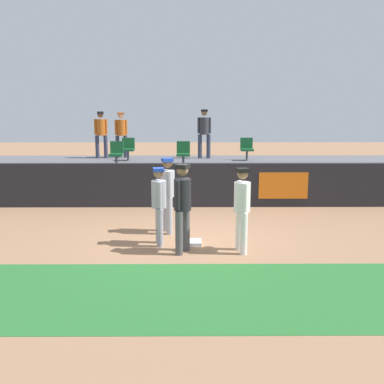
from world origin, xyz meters
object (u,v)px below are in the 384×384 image
seat_back_left (128,148)px  spectator_hooded (121,132)px  player_umpire (183,202)px  seat_front_center (183,152)px  spectator_capped (101,131)px  spectator_casual (204,130)px  seat_front_left (116,152)px  first_base (192,242)px  player_coach_visitor (159,201)px  player_fielder_home (242,204)px  seat_back_right (247,148)px  player_runner_visitor (168,190)px

seat_back_left → spectator_hooded: spectator_hooded is taller
player_umpire → seat_front_center: seat_front_center is taller
spectator_capped → spectator_casual: 4.02m
seat_front_left → spectator_hooded: size_ratio=0.48×
first_base → seat_back_left: seat_back_left is taller
player_umpire → first_base: bearing=-174.2°
first_base → player_coach_visitor: bearing=-178.4°
player_fielder_home → spectator_hooded: 9.48m
player_coach_visitor → seat_back_left: bearing=-175.5°
player_fielder_home → spectator_hooded: bearing=-167.5°
spectator_casual → seat_front_center: bearing=72.9°
player_umpire → spectator_casual: bearing=-159.4°
player_fielder_home → player_coach_visitor: 1.84m
first_base → seat_back_right: bearing=73.6°
player_fielder_home → player_umpire: bearing=-99.4°
seat_back_left → spectator_hooded: 1.17m
spectator_capped → player_runner_visitor: bearing=99.9°
player_fielder_home → seat_front_center: bearing=-178.6°
first_base → spectator_casual: size_ratio=0.21×
spectator_hooded → seat_front_center: bearing=113.3°
first_base → seat_front_left: (-2.50, 5.34, 1.49)m
seat_back_right → seat_front_center: size_ratio=1.00×
spectator_hooded → player_fielder_home: bearing=94.9°
first_base → seat_front_center: (-0.26, 5.34, 1.49)m
first_base → spectator_capped: (-3.49, 7.90, 2.07)m
player_umpire → seat_back_right: 8.06m
seat_back_right → spectator_capped: spectator_capped is taller
player_umpire → seat_front_center: size_ratio=2.22×
first_base → spectator_hooded: 8.79m
player_runner_visitor → spectator_casual: bearing=154.2°
player_coach_visitor → seat_back_right: seat_back_right is taller
player_runner_visitor → seat_back_left: (-1.76, 6.17, 0.48)m
player_fielder_home → player_runner_visitor: size_ratio=0.98×
spectator_hooded → spectator_capped: bearing=-4.0°
player_coach_visitor → seat_front_center: seat_front_center is taller
seat_front_left → spectator_casual: bearing=39.5°
player_fielder_home → player_runner_visitor: player_runner_visitor is taller
player_runner_visitor → player_coach_visitor: (-0.14, -0.99, -0.06)m
player_fielder_home → player_umpire: player_umpire is taller
seat_front_center → spectator_capped: (-3.23, 2.56, 0.57)m
seat_back_right → spectator_casual: 1.83m
player_coach_visitor → spectator_casual: bearing=162.7°
player_umpire → seat_back_right: size_ratio=2.22×
spectator_capped → seat_back_right: bearing=159.4°
seat_back_left → first_base: bearing=-71.8°
player_umpire → seat_front_center: bearing=-153.9°
player_fielder_home → player_umpire: (-1.24, -0.03, 0.05)m
first_base → player_runner_visitor: 1.53m
player_fielder_home → first_base: bearing=-128.6°
seat_back_right → seat_front_center: same height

